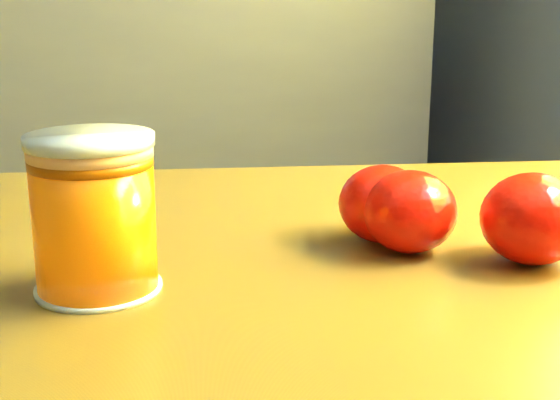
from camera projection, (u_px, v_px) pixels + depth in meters
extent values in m
cube|color=brown|center=(352.00, 302.00, 0.51)|extent=(0.98, 0.74, 0.04)
cylinder|color=#F66804|center=(95.00, 224.00, 0.47)|extent=(0.07, 0.07, 0.08)
cylinder|color=#FFAA68|center=(90.00, 151.00, 0.46)|extent=(0.07, 0.07, 0.01)
cylinder|color=silver|center=(89.00, 141.00, 0.46)|extent=(0.08, 0.08, 0.00)
ellipsoid|color=red|center=(410.00, 212.00, 0.54)|extent=(0.08, 0.08, 0.06)
ellipsoid|color=red|center=(383.00, 204.00, 0.57)|extent=(0.08, 0.08, 0.06)
ellipsoid|color=red|center=(533.00, 219.00, 0.52)|extent=(0.08, 0.08, 0.06)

